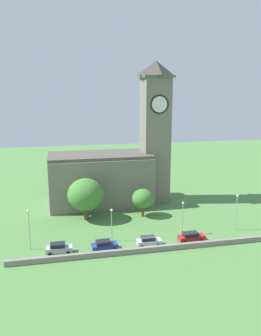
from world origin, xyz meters
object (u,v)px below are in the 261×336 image
(car_blue, at_px, (104,245))
(car_red, at_px, (191,237))
(church, at_px, (115,166))
(tree_riverside_west, at_px, (86,195))
(streetlamp_west_mid, at_px, (112,219))
(streetlamp_east_mid, at_px, (237,207))
(car_silver, at_px, (59,248))
(car_white, at_px, (149,241))
(streetlamp_west_end, at_px, (29,223))
(streetlamp_central, at_px, (183,212))
(tree_by_tower, at_px, (143,199))

(car_blue, height_order, car_red, car_red)
(church, height_order, tree_riverside_west, church)
(streetlamp_west_mid, bearing_deg, streetlamp_east_mid, -0.19)
(car_silver, height_order, streetlamp_west_mid, streetlamp_west_mid)
(car_white, xyz_separation_m, car_red, (7.82, 0.18, -0.00))
(streetlamp_west_end, distance_m, streetlamp_central, 27.23)
(streetlamp_west_mid, bearing_deg, tree_riverside_west, 107.41)
(tree_by_tower, height_order, tree_riverside_west, tree_riverside_west)
(car_blue, relative_size, streetlamp_east_mid, 0.62)
(car_white, xyz_separation_m, streetlamp_central, (7.36, 3.42, 3.43))
(car_blue, relative_size, tree_riverside_west, 0.50)
(car_white, bearing_deg, church, 94.12)
(car_silver, bearing_deg, streetlamp_east_mid, 4.75)
(car_blue, height_order, streetlamp_central, streetlamp_central)
(tree_by_tower, bearing_deg, streetlamp_west_end, -153.51)
(car_silver, xyz_separation_m, car_blue, (7.44, -0.23, -0.08))
(streetlamp_west_mid, bearing_deg, streetlamp_central, 0.95)
(streetlamp_west_end, bearing_deg, car_white, -8.37)
(car_silver, height_order, car_white, car_silver)
(streetlamp_west_end, height_order, streetlamp_central, streetlamp_west_end)
(streetlamp_west_end, distance_m, streetlamp_west_mid, 13.95)
(car_blue, distance_m, streetlamp_west_mid, 4.83)
(streetlamp_west_mid, relative_size, streetlamp_east_mid, 0.85)
(streetlamp_west_mid, height_order, streetlamp_east_mid, streetlamp_east_mid)
(streetlamp_east_mid, bearing_deg, streetlamp_west_mid, 179.81)
(streetlamp_west_mid, distance_m, streetlamp_central, 13.29)
(streetlamp_central, distance_m, streetlamp_east_mid, 10.66)
(streetlamp_central, bearing_deg, car_white, -155.08)
(church, xyz_separation_m, tree_riverside_west, (-7.75, -9.73, -3.46))
(church, height_order, streetlamp_west_mid, church)
(church, bearing_deg, streetlamp_east_mid, -47.03)
(car_red, height_order, tree_by_tower, tree_by_tower)
(church, bearing_deg, car_white, -85.88)
(church, xyz_separation_m, car_silver, (-13.41, -23.97, -7.93))
(church, distance_m, car_silver, 28.59)
(car_red, relative_size, tree_by_tower, 0.80)
(streetlamp_west_end, xyz_separation_m, tree_by_tower, (22.28, 11.10, -0.80))
(car_red, bearing_deg, streetlamp_west_mid, 167.58)
(streetlamp_west_mid, xyz_separation_m, tree_riverside_west, (-3.58, 11.41, 1.27))
(car_blue, bearing_deg, streetlamp_east_mid, 6.63)
(car_silver, xyz_separation_m, streetlamp_central, (22.52, 3.05, 3.37))
(tree_riverside_west, bearing_deg, streetlamp_west_end, -131.54)
(car_blue, relative_size, streetlamp_central, 0.69)
(car_white, relative_size, streetlamp_central, 0.67)
(church, distance_m, streetlamp_west_mid, 22.06)
(car_white, distance_m, tree_riverside_west, 18.00)
(car_blue, distance_m, streetlamp_west_end, 13.04)
(car_silver, relative_size, streetlamp_west_mid, 0.71)
(streetlamp_central, bearing_deg, tree_by_tower, 114.98)
(car_red, distance_m, streetlamp_west_mid, 14.44)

